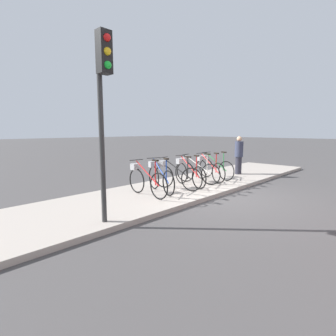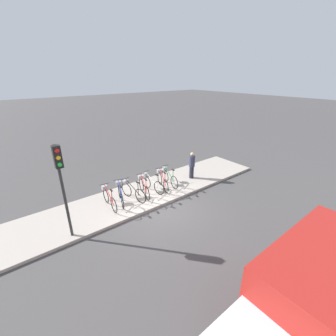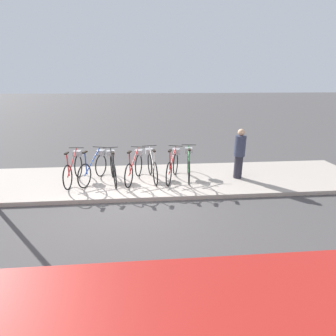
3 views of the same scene
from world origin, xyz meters
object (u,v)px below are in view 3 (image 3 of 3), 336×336
parked_bicycle_2 (113,167)px  parked_bicycle_4 (152,165)px  parked_bicycle_5 (173,165)px  parked_bicycle_6 (189,164)px  parked_bicycle_3 (135,166)px  pedestrian (239,153)px  parked_bicycle_0 (74,168)px  parked_bicycle_1 (94,167)px

parked_bicycle_2 → parked_bicycle_4: size_ratio=0.99×
parked_bicycle_5 → parked_bicycle_6: 0.51m
parked_bicycle_3 → pedestrian: 3.27m
parked_bicycle_5 → parked_bicycle_3: bearing=-178.3°
pedestrian → parked_bicycle_6: bearing=173.9°
parked_bicycle_2 → parked_bicycle_6: same height
parked_bicycle_0 → parked_bicycle_6: size_ratio=1.01×
parked_bicycle_2 → parked_bicycle_3: (0.67, 0.01, 0.00)m
parked_bicycle_1 → parked_bicycle_5: bearing=-1.2°
parked_bicycle_0 → parked_bicycle_5: 3.01m
parked_bicycle_0 → parked_bicycle_2: same height
parked_bicycle_3 → parked_bicycle_4: (0.52, 0.11, 0.00)m
parked_bicycle_4 → parked_bicycle_6: same height
parked_bicycle_3 → parked_bicycle_4: same height
parked_bicycle_1 → parked_bicycle_3: bearing=-4.1°
parked_bicycle_6 → pedestrian: size_ratio=1.08×
pedestrian → parked_bicycle_5: bearing=177.8°
parked_bicycle_5 → pedestrian: size_ratio=1.05×
parked_bicycle_0 → parked_bicycle_1: 0.60m
parked_bicycle_0 → parked_bicycle_3: 1.83m
parked_bicycle_1 → parked_bicycle_5: (2.41, -0.05, 0.00)m
parked_bicycle_2 → parked_bicycle_1: bearing=169.9°
parked_bicycle_2 → parked_bicycle_3: size_ratio=1.01×
parked_bicycle_0 → parked_bicycle_6: same height
parked_bicycle_3 → parked_bicycle_6: (1.69, 0.12, 0.00)m
parked_bicycle_4 → parked_bicycle_5: same height
parked_bicycle_5 → parked_bicycle_1: bearing=178.8°
parked_bicycle_3 → parked_bicycle_0: bearing=178.7°
parked_bicycle_6 → parked_bicycle_5: bearing=-170.5°
parked_bicycle_1 → parked_bicycle_2: bearing=-10.1°
parked_bicycle_1 → parked_bicycle_4: same height
parked_bicycle_4 → parked_bicycle_6: 1.17m
parked_bicycle_1 → parked_bicycle_2: size_ratio=0.97×
parked_bicycle_1 → pedestrian: 4.50m
parked_bicycle_4 → parked_bicycle_5: bearing=-6.2°
parked_bicycle_1 → parked_bicycle_6: (2.92, 0.03, 0.00)m
parked_bicycle_4 → pedestrian: (2.73, -0.15, 0.36)m
parked_bicycle_0 → parked_bicycle_2: 1.17m
parked_bicycle_1 → pedestrian: bearing=-1.7°
parked_bicycle_0 → parked_bicycle_5: same height
parked_bicycle_0 → parked_bicycle_4: (2.36, 0.06, 0.00)m
parked_bicycle_4 → parked_bicycle_5: size_ratio=1.04×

